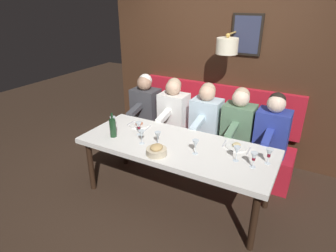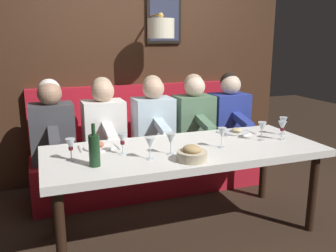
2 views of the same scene
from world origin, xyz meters
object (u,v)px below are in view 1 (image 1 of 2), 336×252
wine_glass_3 (196,144)px  bread_bowl (156,150)px  diner_nearest (273,126)px  wine_glass_4 (237,151)px  diner_middle (206,113)px  wine_glass_5 (142,134)px  wine_glass_6 (113,120)px  dining_table (176,149)px  diner_far (173,107)px  diner_farthest (145,102)px  wine_glass_2 (254,157)px  wine_glass_7 (139,126)px  wine_glass_1 (269,154)px  diner_near (239,119)px  wine_bottle (113,128)px  wine_glass_0 (158,136)px

wine_glass_3 → bread_bowl: wine_glass_3 is taller
diner_nearest → wine_glass_4: (-0.90, 0.19, 0.04)m
diner_middle → wine_glass_5: size_ratio=4.82×
wine_glass_6 → bread_bowl: wine_glass_6 is taller
dining_table → diner_far: diner_far is taller
wine_glass_4 → wine_glass_5: (-0.15, 1.05, 0.00)m
diner_farthest → wine_glass_2: size_ratio=4.82×
diner_nearest → wine_glass_7: diner_nearest is taller
wine_glass_1 → wine_glass_7: 1.51m
wine_glass_7 → bread_bowl: 0.54m
diner_near → wine_bottle: diner_near is taller
diner_far → diner_farthest: (0.00, 0.49, 0.00)m
wine_glass_6 → wine_glass_3: bearing=-94.1°
bread_bowl → diner_near: bearing=-24.5°
wine_glass_2 → wine_glass_1: bearing=-39.8°
dining_table → diner_nearest: size_ratio=2.82×
wine_bottle → bread_bowl: bearing=-100.1°
wine_glass_0 → wine_glass_4: bearing=-83.9°
diner_near → wine_glass_2: 1.03m
diner_near → wine_bottle: bearing=131.2°
diner_nearest → bread_bowl: diner_nearest is taller
diner_near → wine_glass_7: (-0.87, 0.98, 0.04)m
wine_glass_0 → bread_bowl: 0.22m
diner_middle → wine_glass_3: bearing=-164.6°
diner_far → wine_glass_4: size_ratio=4.82×
wine_glass_2 → wine_glass_3: same height
diner_middle → wine_glass_6: diner_middle is taller
wine_glass_1 → wine_glass_3: size_ratio=1.00×
wine_bottle → wine_glass_7: bearing=-51.1°
diner_far → wine_glass_4: (-0.90, -1.20, 0.04)m
diner_middle → bread_bowl: 1.19m
bread_bowl → wine_bottle: bearing=79.9°
diner_middle → bread_bowl: (-1.19, 0.09, -0.03)m
diner_nearest → diner_middle: 0.88m
diner_far → wine_glass_6: 0.97m
wine_glass_6 → diner_near: bearing=-56.7°
diner_near → wine_glass_4: 0.94m
wine_glass_4 → wine_glass_6: same height
diner_farthest → wine_glass_6: (-0.89, -0.09, 0.04)m
wine_glass_0 → wine_glass_4: (0.09, -0.87, 0.00)m
wine_glass_7 → diner_near: bearing=-48.2°
diner_near → wine_bottle: size_ratio=2.64×
diner_near → wine_glass_5: 1.33m
diner_farthest → wine_glass_0: (-1.00, -0.81, 0.04)m
diner_farthest → wine_bottle: (-1.06, -0.23, 0.04)m
diner_middle → wine_glass_7: (-0.87, 0.52, 0.04)m
wine_glass_2 → wine_glass_3: 0.60m
wine_glass_0 → wine_glass_4: same height
wine_glass_3 → wine_glass_6: size_ratio=1.00×
wine_glass_3 → wine_bottle: size_ratio=0.55×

